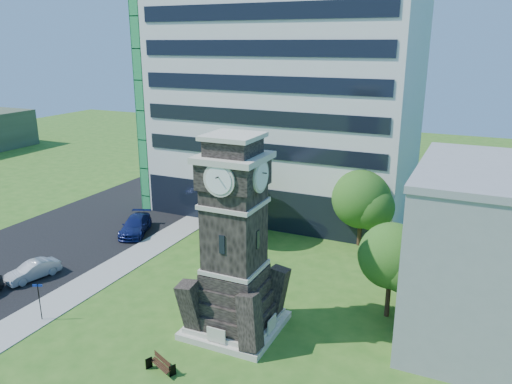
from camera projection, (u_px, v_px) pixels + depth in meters
The scene contains 14 objects.
ground at pixel (177, 333), 30.59m from camera, with size 160.00×160.00×0.00m, color #2D5F1B.
sidewalk at pixel (110, 271), 38.74m from camera, with size 3.00×70.00×0.06m, color gray.
street at pixel (31, 253), 42.16m from camera, with size 14.00×80.00×0.02m, color black.
clock_tower at pixel (235, 250), 29.59m from camera, with size 5.40×5.40×12.22m.
office_tall at pixel (287, 72), 50.23m from camera, with size 26.20×15.11×28.60m.
car_street_mid at pixel (33, 270), 37.44m from camera, with size 1.39×3.98×1.31m, color #95969C.
car_street_north at pixel (135, 225), 46.34m from camera, with size 2.16×5.32×1.54m, color #121B52.
car_east_lot at pixel (456, 348), 27.99m from camera, with size 2.07×4.49×1.25m, color #424146.
park_bench at pixel (161, 364), 26.90m from camera, with size 1.62×0.43×0.84m.
street_sign at pixel (39, 297), 31.54m from camera, with size 0.63×0.06×2.60m.
tree_nw at pixel (230, 177), 47.49m from camera, with size 5.64×5.12×7.55m.
tree_nc at pixel (231, 186), 43.45m from camera, with size 5.73×5.21×7.88m.
tree_ne at pixel (362, 201), 42.63m from camera, with size 5.60×5.09×6.80m.
tree_east at pixel (392, 258), 31.31m from camera, with size 4.62×4.20×6.36m.
Camera 1 is at (15.63, -22.29, 17.11)m, focal length 35.00 mm.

